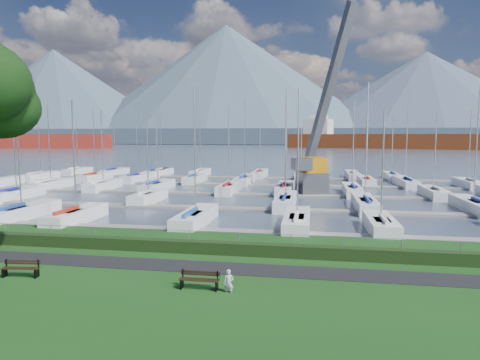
% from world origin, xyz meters
% --- Properties ---
extents(path, '(160.00, 2.00, 0.04)m').
position_xyz_m(path, '(0.00, -3.00, 0.01)').
color(path, black).
rests_on(path, grass).
extents(water, '(800.00, 540.00, 0.20)m').
position_xyz_m(water, '(0.00, 260.00, -0.40)').
color(water, '#424E60').
extents(hedge, '(80.00, 0.70, 0.70)m').
position_xyz_m(hedge, '(0.00, -0.40, 0.35)').
color(hedge, black).
rests_on(hedge, grass).
extents(fence, '(80.00, 0.04, 0.04)m').
position_xyz_m(fence, '(0.00, 0.00, 1.20)').
color(fence, gray).
rests_on(fence, grass).
extents(foothill, '(900.00, 80.00, 12.00)m').
position_xyz_m(foothill, '(0.00, 330.00, 6.00)').
color(foothill, '#3B4957').
rests_on(foothill, water).
extents(mountains, '(1190.00, 360.00, 115.00)m').
position_xyz_m(mountains, '(7.35, 404.62, 46.68)').
color(mountains, '#41495F').
rests_on(mountains, water).
extents(docks, '(90.00, 41.60, 0.25)m').
position_xyz_m(docks, '(0.00, 26.00, -0.22)').
color(docks, gray).
rests_on(docks, water).
extents(bench_left, '(1.84, 0.62, 0.85)m').
position_xyz_m(bench_left, '(-7.70, -5.95, 0.42)').
color(bench_left, black).
rests_on(bench_left, grass).
extents(bench_right, '(1.80, 0.43, 0.85)m').
position_xyz_m(bench_right, '(1.24, -6.10, 0.42)').
color(bench_right, black).
rests_on(bench_right, grass).
extents(person, '(0.43, 0.28, 1.17)m').
position_xyz_m(person, '(2.61, -6.30, 0.59)').
color(person, '#B6B6BD').
rests_on(person, grass).
extents(crane, '(7.42, 13.03, 22.35)m').
position_xyz_m(crane, '(6.54, 29.13, 5.33)').
color(crane, '#57585E').
rests_on(crane, water).
extents(cargo_ship_west, '(98.07, 35.83, 21.50)m').
position_xyz_m(cargo_ship_west, '(-156.54, 185.99, 3.57)').
color(cargo_ship_west, maroon).
rests_on(cargo_ship_west, water).
extents(cargo_ship_mid, '(104.81, 47.14, 21.50)m').
position_xyz_m(cargo_ship_mid, '(39.86, 219.45, 3.50)').
color(cargo_ship_mid, maroon).
rests_on(cargo_ship_mid, water).
extents(sailboat_fleet, '(76.41, 50.32, 13.66)m').
position_xyz_m(sailboat_fleet, '(-2.57, 29.42, 5.42)').
color(sailboat_fleet, silver).
rests_on(sailboat_fleet, water).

